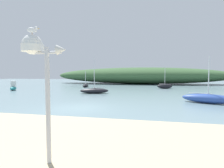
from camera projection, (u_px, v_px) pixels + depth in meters
name	position (u px, v px, depth m)	size (l,w,h in m)	color
ground_plane	(80.00, 108.00, 13.46)	(120.00, 120.00, 0.00)	gray
distant_hill	(141.00, 76.00, 43.88)	(43.27, 10.30, 4.01)	#3D6038
mast_structure	(37.00, 56.00, 4.65)	(1.23, 0.56, 3.41)	silver
seagull_on_radar	(33.00, 30.00, 4.64)	(0.28, 0.24, 0.22)	orange
sailboat_by_sandbar	(208.00, 98.00, 15.41)	(4.39, 2.76, 4.11)	#2D4C9E
sailboat_east_reach	(165.00, 86.00, 30.02)	(2.62, 1.28, 3.46)	black
motorboat_inner_mooring	(13.00, 87.00, 27.20)	(1.89, 2.55, 1.41)	teal
sailboat_outer_mooring	(86.00, 85.00, 33.30)	(1.22, 2.64, 3.04)	black
sailboat_far_left	(94.00, 91.00, 22.95)	(3.86, 2.22, 4.60)	black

